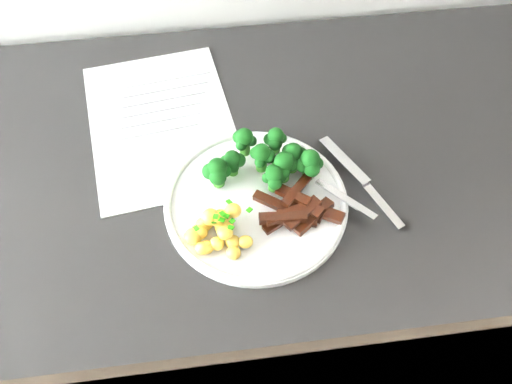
{
  "coord_description": "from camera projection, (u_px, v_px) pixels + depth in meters",
  "views": [
    {
      "loc": [
        -0.06,
        1.2,
        1.47
      ],
      "look_at": [
        -0.0,
        1.6,
        0.9
      ],
      "focal_mm": 37.21,
      "sensor_mm": 36.0,
      "label": 1
    }
  ],
  "objects": [
    {
      "name": "recipe_paper",
      "position": [
        161.0,
        122.0,
        0.81
      ],
      "size": [
        0.25,
        0.33,
        0.0
      ],
      "color": "white",
      "rests_on": "counter"
    },
    {
      "name": "potatoes",
      "position": [
        217.0,
        230.0,
        0.68
      ],
      "size": [
        0.09,
        0.07,
        0.04
      ],
      "color": "#E4B752",
      "rests_on": "plate"
    },
    {
      "name": "plate",
      "position": [
        256.0,
        202.0,
        0.72
      ],
      "size": [
        0.25,
        0.25,
        0.01
      ],
      "color": "white",
      "rests_on": "counter"
    },
    {
      "name": "knife",
      "position": [
        371.0,
        192.0,
        0.73
      ],
      "size": [
        0.09,
        0.17,
        0.02
      ],
      "color": "silver",
      "rests_on": "plate"
    },
    {
      "name": "broccoli",
      "position": [
        267.0,
        160.0,
        0.72
      ],
      "size": [
        0.16,
        0.1,
        0.06
      ],
      "color": "#2A6B19",
      "rests_on": "plate"
    },
    {
      "name": "beef_strips",
      "position": [
        297.0,
        210.0,
        0.7
      ],
      "size": [
        0.12,
        0.09,
        0.03
      ],
      "color": "black",
      "rests_on": "plate"
    },
    {
      "name": "counter",
      "position": [
        269.0,
        283.0,
        1.13
      ],
      "size": [
        2.32,
        0.58,
        0.87
      ],
      "color": "black",
      "rests_on": "ground"
    },
    {
      "name": "fork",
      "position": [
        333.0,
        189.0,
        0.72
      ],
      "size": [
        0.1,
        0.12,
        0.01
      ],
      "color": "silver",
      "rests_on": "plate"
    }
  ]
}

